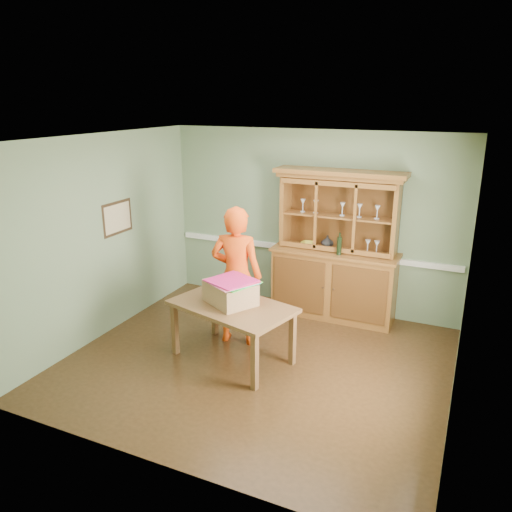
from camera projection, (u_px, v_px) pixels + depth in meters
The scene contains 14 objects.
floor at pixel (257, 362), 6.17m from camera, with size 4.50×4.50×0.00m, color #492F17.
ceiling at pixel (257, 139), 5.35m from camera, with size 4.50×4.50×0.00m, color white.
wall_back at pixel (311, 221), 7.50m from camera, with size 4.50×4.50×0.00m, color gray.
wall_left at pixel (103, 237), 6.64m from camera, with size 4.00×4.00×0.00m, color gray.
wall_right at pixel (466, 288), 4.88m from camera, with size 4.00×4.00×0.00m, color gray.
wall_front at pixel (155, 328), 4.02m from camera, with size 4.50×4.50×0.00m, color gray.
chair_rail at pixel (310, 250), 7.61m from camera, with size 4.41×0.05×0.08m, color white.
framed_map at pixel (118, 218), 6.83m from camera, with size 0.03×0.60×0.46m.
window_panel at pixel (464, 283), 4.58m from camera, with size 0.03×0.96×1.36m.
china_hutch at pixel (335, 267), 7.28m from camera, with size 1.85×0.61×2.17m.
dining_table at pixel (232, 311), 6.07m from camera, with size 1.64×1.22×0.73m.
cardboard_box at pixel (230, 292), 6.06m from camera, with size 0.58×0.46×0.27m, color tan.
kite_stack at pixel (233, 281), 5.98m from camera, with size 0.65×0.65×0.04m.
person at pixel (237, 276), 6.44m from camera, with size 0.67×0.44×1.84m, color #F34A0F.
Camera 1 is at (2.25, -5.00, 3.13)m, focal length 35.00 mm.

